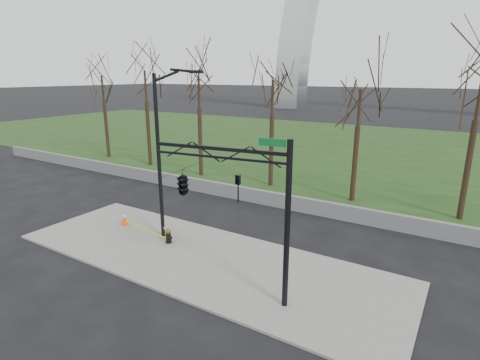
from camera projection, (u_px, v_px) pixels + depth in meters
The scene contains 10 objects.
ground at pixel (200, 258), 16.93m from camera, with size 500.00×500.00×0.00m, color black.
sidewalk at pixel (200, 257), 16.92m from camera, with size 18.00×6.00×0.10m, color slate.
grass_strip at pixel (368, 149), 41.46m from camera, with size 120.00×40.00×0.06m, color black.
guardrail at pixel (279, 200), 23.35m from camera, with size 60.00×0.30×0.90m, color #59595B.
tree_row at pixel (272, 126), 26.91m from camera, with size 40.71×4.00×8.79m.
fire_hydrant at pixel (168, 236), 18.19m from camera, with size 0.47×0.30×0.75m.
traffic_cone at pixel (124, 218), 20.46m from camera, with size 0.37×0.37×0.67m.
street_light at pixel (163, 146), 17.79m from camera, with size 2.30×0.96×8.21m.
traffic_signal_mast at pixel (201, 184), 13.54m from camera, with size 5.06×2.53×6.00m.
caution_tape at pixel (149, 230), 19.21m from camera, with size 3.62×0.51×0.39m.
Camera 1 is at (9.64, -12.09, 7.93)m, focal length 28.36 mm.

